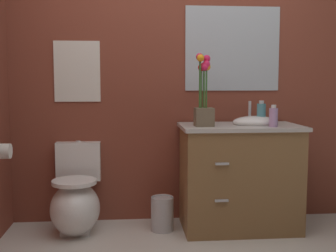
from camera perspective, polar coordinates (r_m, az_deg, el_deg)
name	(u,v)px	position (r m, az deg, el deg)	size (l,w,h in m)	color
wall_back	(206,73)	(3.69, 4.99, 7.03)	(4.42, 0.05, 2.50)	brown
toilet	(76,201)	(3.49, -12.09, -9.73)	(0.38, 0.59, 0.69)	white
vanity_cabinet	(240,176)	(3.50, 9.45, -6.47)	(0.94, 0.56, 1.02)	brown
flower_vase	(204,98)	(3.28, 4.76, 3.65)	(0.14, 0.14, 0.55)	brown
soap_bottle	(273,117)	(3.33, 13.76, 1.18)	(0.07, 0.07, 0.17)	#B28CBF
lotion_bottle	(261,114)	(3.47, 12.22, 1.59)	(0.07, 0.07, 0.19)	teal
trash_bin	(162,213)	(3.48, -0.77, -11.48)	(0.18, 0.18, 0.27)	#B7B7BC
wall_poster	(77,71)	(3.63, -11.92, 7.07)	(0.37, 0.01, 0.49)	silver
wall_mirror	(233,49)	(3.72, 8.53, 10.06)	(0.80, 0.01, 0.70)	#B2BCC6
toilet_paper_roll	(3,151)	(3.31, -21.01, -3.13)	(0.11, 0.11, 0.11)	white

